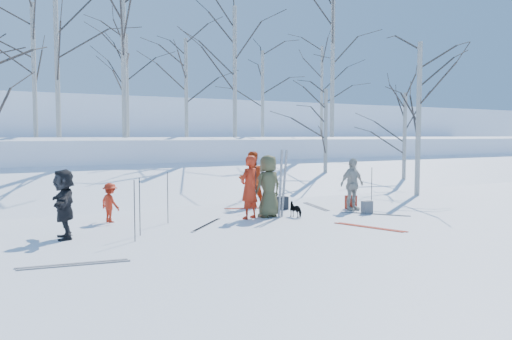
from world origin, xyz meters
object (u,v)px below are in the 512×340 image
dog (296,209)px  skier_red_north (249,187)px  skier_cream_east (352,184)px  skier_redor_behind (251,179)px  skier_grey_west (64,204)px  skier_red_seated (110,203)px  backpack_grey (367,207)px  backpack_red (351,202)px  skier_olive_center (268,186)px  backpack_dark (282,203)px

dog → skier_red_north: bearing=-29.4°
skier_red_north → skier_cream_east: 3.47m
skier_redor_behind → skier_grey_west: size_ratio=1.14×
skier_red_seated → dog: size_ratio=2.02×
skier_red_seated → dog: (4.74, -1.73, -0.30)m
skier_redor_behind → backpack_grey: 3.77m
skier_redor_behind → backpack_red: size_ratio=4.24×
skier_grey_west → backpack_red: (8.52, 0.38, -0.57)m
skier_olive_center → backpack_red: (3.06, 0.08, -0.67)m
skier_grey_west → dog: 6.16m
skier_grey_west → dog: (6.13, -0.10, -0.56)m
skier_redor_behind → backpack_grey: skier_redor_behind is taller
skier_red_seated → dog: 5.06m
skier_red_north → skier_redor_behind: skier_redor_behind is taller
skier_red_north → backpack_red: skier_red_north is taller
skier_olive_center → skier_cream_east: skier_olive_center is taller
skier_olive_center → skier_grey_west: skier_olive_center is taller
skier_cream_east → backpack_dark: 2.22m
skier_red_seated → backpack_red: size_ratio=2.49×
skier_red_seated → skier_grey_west: skier_grey_west is taller
skier_redor_behind → dog: bearing=96.0°
skier_red_north → skier_red_seated: size_ratio=1.67×
skier_red_seated → skier_redor_behind: bearing=-103.8°
skier_redor_behind → skier_red_seated: bearing=12.2°
skier_red_north → dog: (1.27, -0.42, -0.65)m
skier_olive_center → dog: size_ratio=3.38×
skier_redor_behind → backpack_red: bearing=145.8°
skier_olive_center → skier_redor_behind: skier_redor_behind is taller
skier_red_north → skier_cream_east: skier_red_north is taller
skier_red_seated → backpack_red: bearing=-122.2°
skier_redor_behind → dog: (0.09, -2.42, -0.67)m
skier_red_seated → backpack_red: (7.13, -1.26, -0.31)m
skier_red_north → backpack_dark: skier_red_north is taller
dog → backpack_dark: bearing=-118.1°
skier_cream_east → skier_grey_west: 8.32m
backpack_grey → skier_grey_west: bearing=175.5°
skier_olive_center → skier_redor_behind: (0.58, 2.02, 0.01)m
skier_red_seated → backpack_red: 7.25m
backpack_dark → skier_red_seated: bearing=176.5°
backpack_dark → skier_cream_east: bearing=-34.8°
skier_red_north → dog: skier_red_north is taller
skier_redor_behind → skier_cream_east: 3.19m
skier_red_north → skier_red_seated: 3.73m
skier_cream_east → backpack_dark: bearing=138.5°
skier_olive_center → skier_redor_behind: size_ratio=0.98×
backpack_grey → backpack_dark: backpack_dark is taller
skier_olive_center → skier_redor_behind: bearing=-114.6°
skier_grey_west → backpack_dark: (6.57, 1.32, -0.58)m
skier_redor_behind → skier_red_seated: skier_redor_behind is taller
backpack_grey → backpack_dark: 2.59m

